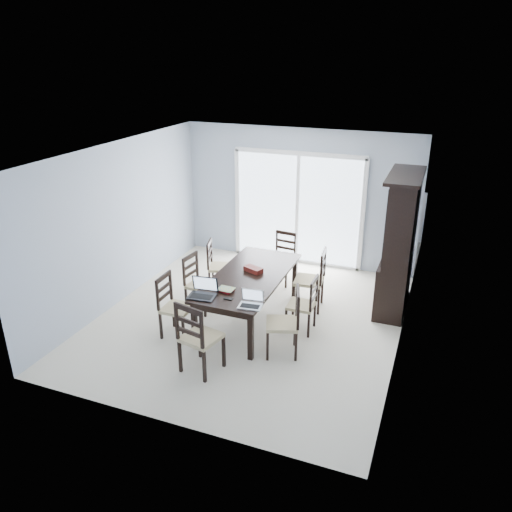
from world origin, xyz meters
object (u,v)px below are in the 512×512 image
object	(u,v)px
chair_left_near	(171,299)
chair_right_mid	(307,299)
laptop_dark	(202,293)
laptop_silver	(250,303)
cell_phone	(228,299)
game_box	(253,269)
chair_right_far	(316,273)
chair_end_far	(283,252)
dining_table	(249,280)
chair_left_mid	(196,277)
chair_left_far	(216,260)
china_hutch	(399,245)
hot_tub	(287,219)
chair_end_near	(196,331)
chair_right_near	(289,315)

from	to	relation	value
chair_left_near	chair_right_mid	bearing A→B (deg)	113.57
laptop_dark	laptop_silver	size ratio (longest dim) A/B	1.20
cell_phone	game_box	size ratio (longest dim) A/B	0.41
chair_right_far	chair_end_far	size ratio (longest dim) A/B	1.11
dining_table	chair_left_mid	world-z (taller)	chair_left_mid
chair_left_near	cell_phone	size ratio (longest dim) A/B	9.02
chair_left_far	chair_end_far	distance (m)	1.24
dining_table	chair_left_near	bearing A→B (deg)	-137.85
china_hutch	game_box	world-z (taller)	china_hutch
china_hutch	hot_tub	bearing A→B (deg)	138.08
chair_right_mid	laptop_dark	size ratio (longest dim) A/B	2.54
dining_table	hot_tub	size ratio (longest dim) A/B	1.01
chair_left_near	chair_end_near	distance (m)	1.08
cell_phone	chair_left_mid	bearing A→B (deg)	141.02
dining_table	chair_end_far	bearing A→B (deg)	88.64
chair_left_far	game_box	bearing A→B (deg)	40.29
chair_right_near	laptop_dark	xyz separation A→B (m)	(-1.19, -0.23, 0.22)
laptop_silver	cell_phone	bearing A→B (deg)	158.95
laptop_dark	cell_phone	size ratio (longest dim) A/B	3.31
chair_left_mid	chair_right_near	xyz separation A→B (m)	(1.77, -0.70, 0.03)
chair_left_far	laptop_silver	world-z (taller)	chair_left_far
chair_left_mid	chair_right_mid	size ratio (longest dim) A/B	1.05
chair_left_far	chair_right_mid	xyz separation A→B (m)	(1.85, -0.79, -0.01)
chair_end_near	laptop_silver	bearing A→B (deg)	64.62
hot_tub	chair_end_near	bearing A→B (deg)	-85.14
chair_right_near	game_box	xyz separation A→B (m)	(-0.84, 0.82, 0.19)
chair_left_far	laptop_silver	size ratio (longest dim) A/B	3.11
chair_end_near	chair_left_mid	bearing A→B (deg)	129.68
chair_end_near	cell_phone	xyz separation A→B (m)	(0.13, 0.72, 0.13)
dining_table	chair_right_mid	bearing A→B (deg)	-0.83
chair_end_far	chair_left_near	bearing A→B (deg)	74.49
chair_right_mid	chair_right_far	bearing A→B (deg)	5.68
chair_end_far	laptop_dark	bearing A→B (deg)	87.14
chair_end_near	laptop_silver	xyz separation A→B (m)	(0.49, 0.63, 0.17)
chair_end_far	hot_tub	xyz separation A→B (m)	(-0.58, 2.01, -0.06)
chair_left_mid	chair_left_near	bearing A→B (deg)	9.55
chair_left_near	hot_tub	bearing A→B (deg)	175.29
chair_left_far	chair_right_mid	size ratio (longest dim) A/B	1.02
chair_right_far	chair_end_far	world-z (taller)	chair_right_far
china_hutch	chair_right_near	distance (m)	2.30
dining_table	chair_left_near	size ratio (longest dim) A/B	2.03
laptop_silver	dining_table	bearing A→B (deg)	105.98
chair_right_near	hot_tub	distance (m)	4.44
chair_right_mid	laptop_dark	bearing A→B (deg)	124.93
china_hutch	chair_end_far	world-z (taller)	china_hutch
chair_right_far	chair_right_near	bearing A→B (deg)	174.41
chair_left_mid	chair_end_near	distance (m)	1.78
chair_left_near	chair_left_mid	size ratio (longest dim) A/B	1.02
chair_left_near	chair_right_mid	xyz separation A→B (m)	(1.81, 0.79, -0.04)
chair_right_far	laptop_silver	world-z (taller)	chair_right_far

